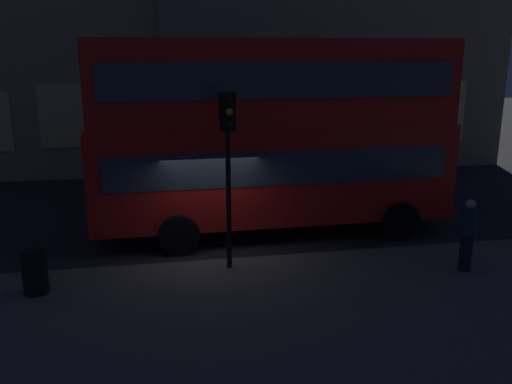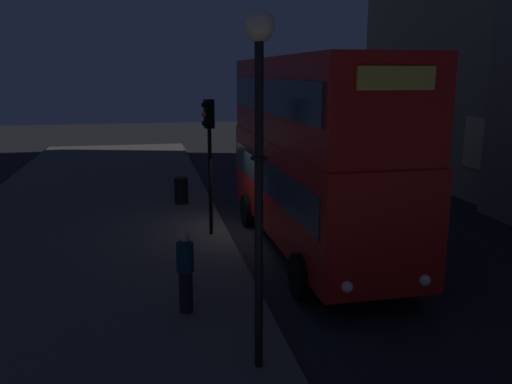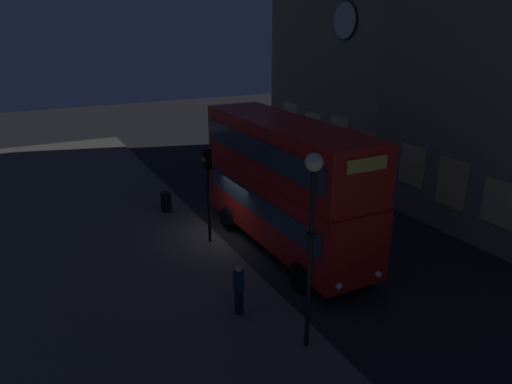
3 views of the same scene
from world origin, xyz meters
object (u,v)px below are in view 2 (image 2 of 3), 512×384
street_lamp (259,122)px  litter_bin (181,191)px  double_decker_bus (312,145)px  traffic_light_near_kerb (209,139)px  pedestrian (185,271)px

street_lamp → litter_bin: size_ratio=5.85×
double_decker_bus → traffic_light_near_kerb: size_ratio=2.44×
street_lamp → litter_bin: 12.62m
pedestrian → litter_bin: (-9.67, 0.53, -0.39)m
street_lamp → pedestrian: (-2.40, -1.05, -3.27)m
double_decker_bus → traffic_light_near_kerb: 3.16m
double_decker_bus → litter_bin: (-5.85, -3.34, -2.41)m
street_lamp → traffic_light_near_kerb: bearing=179.3°
double_decker_bus → traffic_light_near_kerb: bearing=-121.1°
traffic_light_near_kerb → pedestrian: size_ratio=2.39×
street_lamp → litter_bin: bearing=-177.5°
pedestrian → street_lamp: bearing=-75.4°
pedestrian → litter_bin: size_ratio=1.74×
pedestrian → litter_bin: bearing=77.7°
traffic_light_near_kerb → street_lamp: street_lamp is taller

